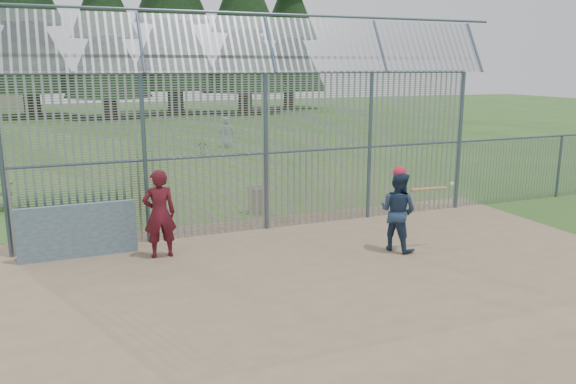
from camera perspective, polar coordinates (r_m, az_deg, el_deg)
name	(u,v)px	position (r m, az deg, el deg)	size (l,w,h in m)	color
ground	(324,274)	(11.59, 3.72, -8.31)	(120.00, 120.00, 0.00)	#2D511E
dirt_infield	(335,282)	(11.17, 4.84, -9.10)	(14.00, 10.00, 0.02)	#756047
dugout_wall	(78,231)	(13.13, -20.58, -3.73)	(2.50, 0.12, 1.20)	#38566B
batter	(398,211)	(12.95, 11.09, -1.94)	(0.88, 0.69, 1.82)	#21324E
onlooker	(160,214)	(12.55, -12.92, -2.16)	(0.71, 0.47, 1.96)	maroon
bg_kid_standing	(227,132)	(29.57, -6.26, 6.09)	(0.80, 0.52, 1.63)	gray
bg_kid_seated	(203,147)	(26.98, -8.66, 4.53)	(0.48, 0.20, 0.82)	slate
batting_gear	(405,175)	(12.82, 11.78, 1.66)	(1.47, 0.41, 0.59)	red
trash_can	(257,200)	(16.15, -3.20, -0.84)	(0.56, 0.56, 0.82)	gray
backstop_fence	(332,136)	(14.81, 4.46, 5.70)	(20.09, 0.81, 5.30)	#47566B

